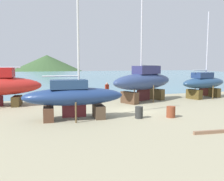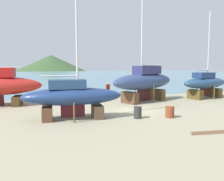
{
  "view_description": "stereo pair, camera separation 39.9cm",
  "coord_description": "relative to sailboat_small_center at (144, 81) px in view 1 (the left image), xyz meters",
  "views": [
    {
      "loc": [
        -7.97,
        -18.79,
        3.97
      ],
      "look_at": [
        -0.78,
        3.23,
        1.4
      ],
      "focal_mm": 38.69,
      "sensor_mm": 36.0,
      "label": 1
    },
    {
      "loc": [
        -7.59,
        -18.91,
        3.97
      ],
      "look_at": [
        -0.78,
        3.23,
        1.4
      ],
      "focal_mm": 38.69,
      "sensor_mm": 36.0,
      "label": 2
    }
  ],
  "objects": [
    {
      "name": "barrel_blue_faded",
      "position": [
        -1.44,
        -7.68,
        -1.74
      ],
      "size": [
        0.89,
        0.89,
        0.83
      ],
      "primitive_type": "cylinder",
      "rotation": [
        0.0,
        0.0,
        0.52
      ],
      "color": "brown",
      "rests_on": "ground"
    },
    {
      "name": "ground_plane",
      "position": [
        -3.12,
        -6.08,
        -2.15
      ],
      "size": [
        42.92,
        42.92,
        0.0
      ],
      "primitive_type": "plane",
      "color": "#9C9677"
    },
    {
      "name": "sailboat_mid_port",
      "position": [
        -8.4,
        -6.01,
        -0.51
      ],
      "size": [
        7.29,
        2.51,
        10.49
      ],
      "rotation": [
        0.0,
        0.0,
        -0.06
      ],
      "color": "brown",
      "rests_on": "ground"
    },
    {
      "name": "headland_hill",
      "position": [
        -0.0,
        183.69,
        -2.15
      ],
      "size": [
        97.41,
        97.41,
        22.33
      ],
      "primitive_type": "cone",
      "color": "#36532D",
      "rests_on": "ground"
    },
    {
      "name": "worker",
      "position": [
        -2.68,
        4.6,
        -1.26
      ],
      "size": [
        0.48,
        0.33,
        1.72
      ],
      "rotation": [
        0.0,
        0.0,
        4.94
      ],
      "color": "maroon",
      "rests_on": "ground"
    },
    {
      "name": "sailboat_large_starboard",
      "position": [
        7.77,
        0.18,
        -0.42
      ],
      "size": [
        7.08,
        3.83,
        9.86
      ],
      "rotation": [
        0.0,
        0.0,
        0.25
      ],
      "color": "brown",
      "rests_on": "ground"
    },
    {
      "name": "sea_water",
      "position": [
        -3.12,
        55.63,
        -2.15
      ],
      "size": [
        166.64,
        101.95,
        0.01
      ],
      "primitive_type": "cube",
      "color": "teal",
      "rests_on": "ground"
    },
    {
      "name": "sailboat_small_center",
      "position": [
        0.0,
        0.0,
        0.0
      ],
      "size": [
        8.77,
        5.69,
        13.67
      ],
      "rotation": [
        0.0,
        0.0,
        3.57
      ],
      "color": "brown",
      "rests_on": "ground"
    },
    {
      "name": "barrel_rust_near",
      "position": [
        -3.82,
        -7.21,
        -1.72
      ],
      "size": [
        0.66,
        0.66,
        0.86
      ],
      "primitive_type": "cylinder",
      "rotation": [
        0.0,
        0.0,
        1.73
      ],
      "color": "#2F302F",
      "rests_on": "ground"
    },
    {
      "name": "timber_plank_near",
      "position": [
        -1.04,
        -12.13,
        -2.06
      ],
      "size": [
        3.17,
        0.49,
        0.19
      ],
      "primitive_type": "cube",
      "rotation": [
        0.0,
        0.0,
        3.04
      ],
      "color": "#88634A",
      "rests_on": "ground"
    }
  ]
}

